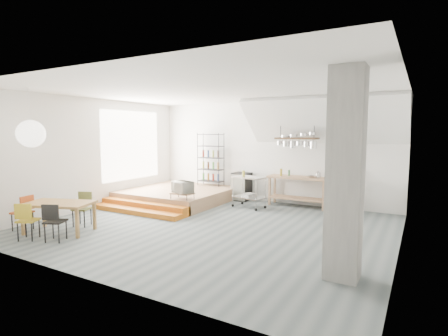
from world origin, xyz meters
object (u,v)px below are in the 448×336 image
Objects in this scene: dining_table at (59,206)px; mini_fridge at (242,186)px; stove at (346,195)px; rolling_cart at (249,188)px.

mini_fridge is (1.87, 5.30, -0.15)m from dining_table.
stove reaches higher than mini_fridge.
stove is 7.39m from dining_table.
stove is at bearing -0.76° from mini_fridge.
dining_table is 5.63m from mini_fridge.
dining_table is at bearing -109.46° from mini_fridge.
stove is 1.15× the size of rolling_cart.
rolling_cart is 1.13× the size of mini_fridge.
dining_table is 5.09m from rolling_cart.
mini_fridge reaches higher than dining_table.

